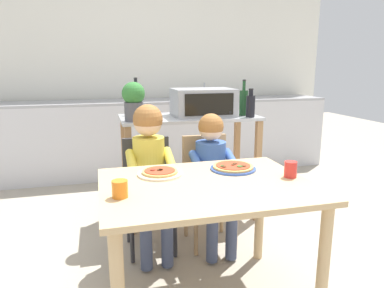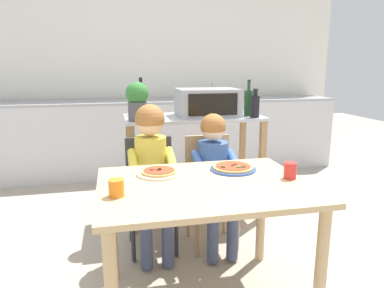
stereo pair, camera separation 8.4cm
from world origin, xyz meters
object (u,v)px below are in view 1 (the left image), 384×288
object	(u,v)px
bottle_slim_sauce	(136,99)
child_in_blue_striped_shirt	(213,166)
dining_table	(206,202)
child_in_yellow_shirt	(150,161)
drinking_cup_red	(291,169)
dining_chair_left	(148,186)
drinking_cup_orange	(120,189)
bottle_clear_vinegar	(251,105)
pizza_plate_cream	(160,173)
kitchen_island_cart	(189,150)
pizza_plate_blue_rimmed	(233,167)
dining_chair_right	(208,181)
toaster_oven	(203,102)
potted_herb_plant	(134,100)
bottle_tall_green_wine	(244,102)

from	to	relation	value
bottle_slim_sauce	child_in_blue_striped_shirt	bearing A→B (deg)	-61.78
bottle_slim_sauce	dining_table	size ratio (longest dim) A/B	0.29
child_in_yellow_shirt	drinking_cup_red	world-z (taller)	child_in_yellow_shirt
dining_chair_left	bottle_slim_sauce	bearing A→B (deg)	89.71
dining_table	drinking_cup_red	world-z (taller)	drinking_cup_red
child_in_yellow_shirt	drinking_cup_orange	world-z (taller)	child_in_yellow_shirt
bottle_clear_vinegar	pizza_plate_cream	distance (m)	1.23
child_in_yellow_shirt	child_in_blue_striped_shirt	size ratio (longest dim) A/B	1.08
kitchen_island_cart	pizza_plate_blue_rimmed	distance (m)	1.00
child_in_blue_striped_shirt	dining_chair_right	bearing A→B (deg)	90.00
toaster_oven	child_in_blue_striped_shirt	size ratio (longest dim) A/B	0.52
bottle_clear_vinegar	dining_chair_left	bearing A→B (deg)	-163.58
kitchen_island_cart	potted_herb_plant	xyz separation A→B (m)	(-0.48, -0.16, 0.46)
dining_table	drinking_cup_orange	bearing A→B (deg)	-168.49
bottle_clear_vinegar	child_in_yellow_shirt	world-z (taller)	bottle_clear_vinegar
bottle_slim_sauce	drinking_cup_orange	distance (m)	1.55
bottle_clear_vinegar	dining_chair_left	distance (m)	1.08
bottle_clear_vinegar	drinking_cup_red	world-z (taller)	bottle_clear_vinegar
potted_herb_plant	drinking_cup_red	world-z (taller)	potted_herb_plant
dining_table	dining_chair_left	size ratio (longest dim) A/B	1.38
potted_herb_plant	child_in_yellow_shirt	size ratio (longest dim) A/B	0.28
dining_table	dining_chair_right	distance (m)	0.75
potted_herb_plant	pizza_plate_blue_rimmed	xyz separation A→B (m)	(0.50, -0.83, -0.34)
bottle_slim_sauce	pizza_plate_blue_rimmed	bearing A→B (deg)	-69.80
bottle_tall_green_wine	drinking_cup_red	distance (m)	1.18
pizza_plate_cream	child_in_yellow_shirt	bearing A→B (deg)	89.98
bottle_slim_sauce	dining_chair_right	distance (m)	1.01
bottle_clear_vinegar	dining_chair_right	distance (m)	0.76
bottle_tall_green_wine	pizza_plate_cream	xyz separation A→B (m)	(-0.89, -0.90, -0.30)
bottle_tall_green_wine	dining_chair_right	xyz separation A→B (m)	(-0.45, -0.40, -0.55)
kitchen_island_cart	potted_herb_plant	bearing A→B (deg)	-161.42
bottle_tall_green_wine	drinking_cup_orange	xyz separation A→B (m)	(-1.14, -1.20, -0.27)
bottle_slim_sauce	child_in_yellow_shirt	size ratio (longest dim) A/B	0.30
pizza_plate_blue_rimmed	dining_chair_left	bearing A→B (deg)	130.50
pizza_plate_blue_rimmed	bottle_clear_vinegar	bearing A→B (deg)	59.88
bottle_slim_sauce	dining_chair_left	xyz separation A→B (m)	(-0.00, -0.68, -0.57)
toaster_oven	bottle_slim_sauce	size ratio (longest dim) A/B	1.59
kitchen_island_cart	drinking_cup_red	distance (m)	1.25
dining_table	child_in_yellow_shirt	xyz separation A→B (m)	(-0.22, 0.61, 0.09)
dining_table	dining_chair_left	world-z (taller)	dining_chair_left
bottle_tall_green_wine	drinking_cup_red	world-z (taller)	bottle_tall_green_wine
bottle_tall_green_wine	pizza_plate_blue_rimmed	bearing A→B (deg)	-116.14
toaster_oven	dining_chair_right	xyz separation A→B (m)	(-0.10, -0.46, -0.55)
pizza_plate_cream	drinking_cup_orange	world-z (taller)	drinking_cup_orange
bottle_tall_green_wine	child_in_yellow_shirt	size ratio (longest dim) A/B	0.29
dining_table	drinking_cup_red	distance (m)	0.51
bottle_clear_vinegar	bottle_tall_green_wine	world-z (taller)	bottle_tall_green_wine
bottle_slim_sauce	bottle_clear_vinegar	distance (m)	0.99
bottle_tall_green_wine	potted_herb_plant	xyz separation A→B (m)	(-0.95, -0.08, 0.05)
bottle_slim_sauce	bottle_tall_green_wine	xyz separation A→B (m)	(0.89, -0.30, -0.02)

